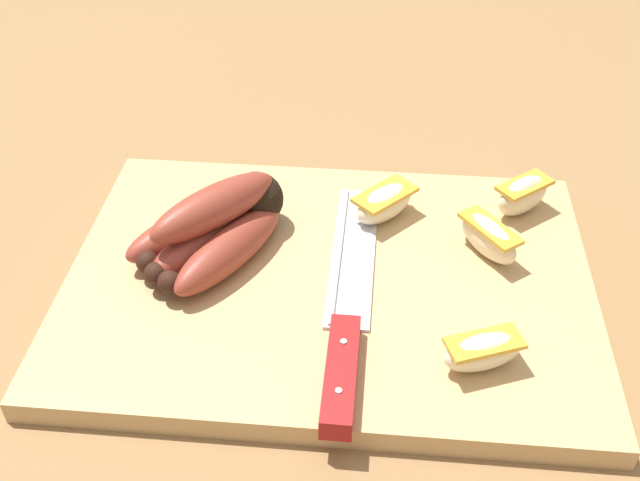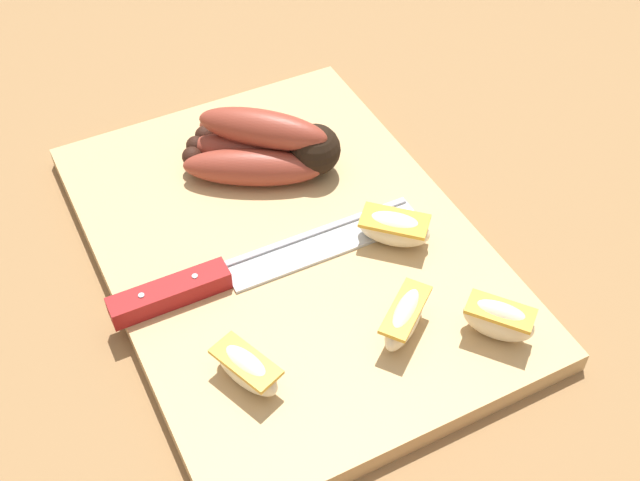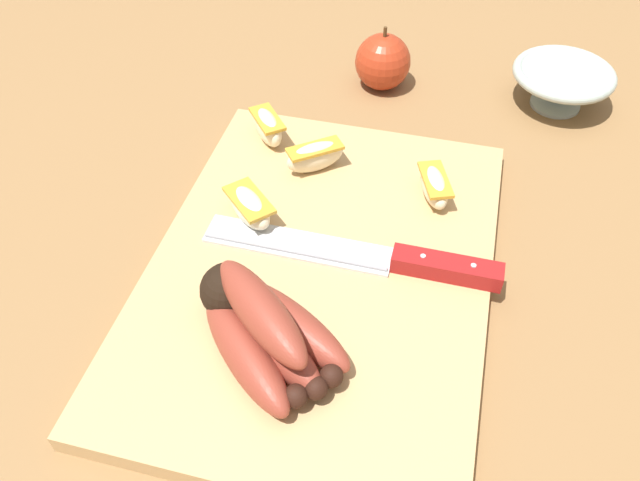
{
  "view_description": "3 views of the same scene",
  "coord_description": "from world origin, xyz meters",
  "px_view_note": "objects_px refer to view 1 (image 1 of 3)",
  "views": [
    {
      "loc": [
        -0.03,
        0.45,
        0.44
      ],
      "look_at": [
        0.02,
        -0.03,
        0.04
      ],
      "focal_mm": 42.5,
      "sensor_mm": 36.0,
      "label": 1
    },
    {
      "loc": [
        -0.44,
        0.18,
        0.54
      ],
      "look_at": [
        -0.02,
        -0.04,
        0.03
      ],
      "focal_mm": 45.85,
      "sensor_mm": 36.0,
      "label": 2
    },
    {
      "loc": [
        0.39,
        0.08,
        0.47
      ],
      "look_at": [
        0.01,
        -0.02,
        0.06
      ],
      "focal_mm": 36.53,
      "sensor_mm": 36.0,
      "label": 3
    }
  ],
  "objects_px": {
    "apple_wedge_near": "(483,351)",
    "apple_wedge_extra": "(523,195)",
    "chefs_knife": "(345,327)",
    "banana_bunch": "(217,227)",
    "apple_wedge_far": "(384,203)",
    "apple_wedge_middle": "(489,237)"
  },
  "relations": [
    {
      "from": "apple_wedge_near",
      "to": "apple_wedge_extra",
      "type": "bearing_deg",
      "value": -104.46
    },
    {
      "from": "chefs_knife",
      "to": "apple_wedge_near",
      "type": "xyz_separation_m",
      "value": [
        -0.1,
        0.02,
        0.01
      ]
    },
    {
      "from": "banana_bunch",
      "to": "apple_wedge_far",
      "type": "height_order",
      "value": "banana_bunch"
    },
    {
      "from": "apple_wedge_near",
      "to": "apple_wedge_extra",
      "type": "relative_size",
      "value": 1.1
    },
    {
      "from": "apple_wedge_middle",
      "to": "chefs_knife",
      "type": "bearing_deg",
      "value": 42.4
    },
    {
      "from": "banana_bunch",
      "to": "apple_wedge_near",
      "type": "xyz_separation_m",
      "value": [
        -0.21,
        0.11,
        -0.01
      ]
    },
    {
      "from": "banana_bunch",
      "to": "apple_wedge_far",
      "type": "bearing_deg",
      "value": -157.54
    },
    {
      "from": "apple_wedge_near",
      "to": "apple_wedge_far",
      "type": "xyz_separation_m",
      "value": [
        0.07,
        -0.17,
        0.0
      ]
    },
    {
      "from": "chefs_knife",
      "to": "apple_wedge_extra",
      "type": "height_order",
      "value": "apple_wedge_extra"
    },
    {
      "from": "apple_wedge_near",
      "to": "apple_wedge_extra",
      "type": "distance_m",
      "value": 0.2
    },
    {
      "from": "chefs_knife",
      "to": "apple_wedge_extra",
      "type": "relative_size",
      "value": 4.8
    },
    {
      "from": "apple_wedge_middle",
      "to": "apple_wedge_far",
      "type": "xyz_separation_m",
      "value": [
        0.09,
        -0.04,
        -0.0
      ]
    },
    {
      "from": "apple_wedge_middle",
      "to": "apple_wedge_extra",
      "type": "bearing_deg",
      "value": -119.44
    },
    {
      "from": "banana_bunch",
      "to": "apple_wedge_near",
      "type": "relative_size",
      "value": 2.32
    },
    {
      "from": "apple_wedge_middle",
      "to": "apple_wedge_extra",
      "type": "relative_size",
      "value": 1.09
    },
    {
      "from": "apple_wedge_middle",
      "to": "apple_wedge_extra",
      "type": "height_order",
      "value": "apple_wedge_extra"
    },
    {
      "from": "chefs_knife",
      "to": "apple_wedge_near",
      "type": "distance_m",
      "value": 0.1
    },
    {
      "from": "chefs_knife",
      "to": "apple_wedge_middle",
      "type": "bearing_deg",
      "value": -137.6
    },
    {
      "from": "apple_wedge_middle",
      "to": "apple_wedge_near",
      "type": "bearing_deg",
      "value": 83.9
    },
    {
      "from": "banana_bunch",
      "to": "apple_wedge_far",
      "type": "relative_size",
      "value": 2.3
    },
    {
      "from": "banana_bunch",
      "to": "apple_wedge_middle",
      "type": "bearing_deg",
      "value": -176.26
    },
    {
      "from": "banana_bunch",
      "to": "apple_wedge_near",
      "type": "distance_m",
      "value": 0.24
    }
  ]
}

